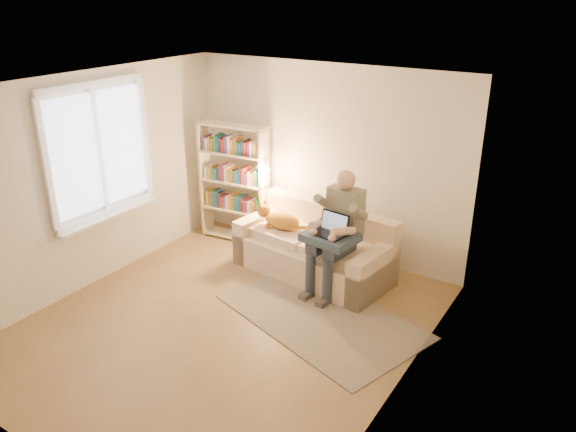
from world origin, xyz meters
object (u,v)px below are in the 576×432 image
Objects in this scene: sofa at (315,251)px; bookshelf at (234,177)px; cat at (279,219)px; person at (338,226)px; laptop at (333,229)px.

sofa is 1.23× the size of bookshelf.
cat is 1.11m from bookshelf.
bookshelf is at bearing 172.76° from person.
sofa is at bearing 161.11° from person.
person is at bearing -18.89° from sofa.
bookshelf reaches higher than laptop.
bookshelf reaches higher than person.
sofa is 1.41× the size of person.
cat is at bearing -165.28° from sofa.
person reaches higher than laptop.
sofa reaches higher than cat.
person is 0.87× the size of bookshelf.
laptop is at bearing -24.29° from bookshelf.
bookshelf is at bearing 167.67° from cat.
person is at bearing -20.48° from bookshelf.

